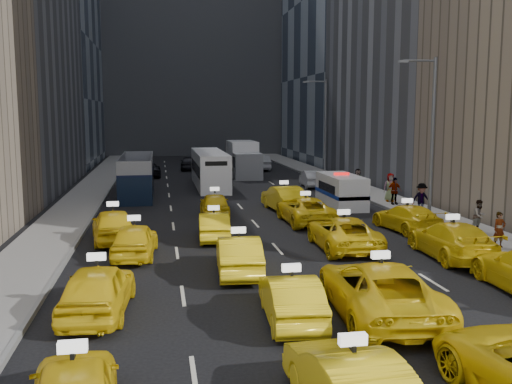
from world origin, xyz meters
TOP-DOWN VIEW (x-y plane):
  - ground at (0.00, 0.00)m, footprint 160.00×160.00m
  - sidewalk_west at (-10.50, 25.00)m, footprint 3.00×90.00m
  - sidewalk_east at (10.50, 25.00)m, footprint 3.00×90.00m
  - curb_west at (-9.05, 25.00)m, footprint 0.15×90.00m
  - curb_east at (9.05, 25.00)m, footprint 0.15×90.00m
  - building_backdrop at (0.00, 72.00)m, footprint 30.00×12.00m
  - streetlight_near at (9.18, 12.00)m, footprint 2.15×0.22m
  - streetlight_far at (9.18, 32.00)m, footprint 2.15×0.22m
  - taxi_4 at (-7.11, 0.62)m, footprint 2.23×4.77m
  - taxi_5 at (-1.46, -0.91)m, footprint 1.74×4.32m
  - taxi_6 at (1.24, -0.97)m, footprint 3.27×6.25m
  - taxi_8 at (-6.28, 7.57)m, footprint 2.05×4.43m
  - taxi_9 at (-2.29, 4.27)m, footprint 1.86×4.59m
  - taxi_10 at (2.91, 7.47)m, footprint 2.61×5.36m
  - taxi_11 at (6.89, 5.12)m, footprint 2.44×5.45m
  - taxi_12 at (-7.39, 10.70)m, footprint 2.49×4.93m
  - taxi_13 at (-2.64, 10.38)m, footprint 1.63×4.13m
  - taxi_14 at (2.78, 13.71)m, footprint 2.53×5.30m
  - taxi_15 at (7.42, 10.71)m, footprint 2.53×4.96m
  - taxi_16 at (-1.98, 16.66)m, footprint 1.84×4.22m
  - taxi_17 at (2.48, 17.86)m, footprint 2.15×4.94m
  - nypd_van at (6.51, 18.79)m, footprint 2.19×5.28m
  - double_decker at (-6.80, 26.11)m, footprint 2.32×10.08m
  - city_bus at (-1.03, 30.68)m, footprint 3.59×11.50m
  - box_truck at (2.87, 37.62)m, footprint 3.11×7.54m
  - misc_car_0 at (7.26, 28.86)m, footprint 1.74×4.22m
  - misc_car_1 at (-6.20, 38.93)m, footprint 2.34×4.92m
  - misc_car_2 at (2.07, 45.03)m, footprint 2.21×4.96m
  - misc_car_3 at (-1.99, 44.87)m, footprint 1.98×4.48m
  - misc_car_4 at (5.64, 43.62)m, footprint 1.91×4.85m
  - pedestrian_0 at (9.65, 6.03)m, footprint 0.60×0.40m
  - pedestrian_1 at (10.67, 9.33)m, footprint 0.87×0.64m
  - pedestrian_2 at (10.02, 14.44)m, footprint 1.19×0.50m
  - pedestrian_3 at (9.93, 18.20)m, footprint 1.07×0.54m
  - pedestrian_4 at (10.19, 19.48)m, footprint 1.01×0.66m
  - pedestrian_5 at (9.93, 25.13)m, footprint 1.61×0.69m

SIDE VIEW (x-z plane):
  - ground at x=0.00m, z-range 0.00..0.00m
  - sidewalk_west at x=-10.50m, z-range 0.00..0.15m
  - sidewalk_east at x=10.50m, z-range 0.00..0.15m
  - curb_west at x=-9.05m, z-range 0.00..0.18m
  - curb_east at x=9.05m, z-range 0.00..0.18m
  - taxi_13 at x=-2.64m, z-range 0.00..1.34m
  - misc_car_1 at x=-6.20m, z-range 0.00..1.36m
  - misc_car_0 at x=7.26m, z-range 0.00..1.36m
  - taxi_15 at x=7.42m, z-range 0.00..1.38m
  - taxi_5 at x=-1.46m, z-range 0.00..1.39m
  - misc_car_2 at x=2.07m, z-range 0.00..1.41m
  - taxi_16 at x=-1.98m, z-range 0.00..1.42m
  - taxi_14 at x=2.78m, z-range 0.00..1.46m
  - taxi_10 at x=2.91m, z-range 0.00..1.47m
  - taxi_8 at x=-6.28m, z-range 0.00..1.47m
  - taxi_9 at x=-2.29m, z-range 0.00..1.48m
  - misc_car_3 at x=-1.99m, z-range 0.00..1.50m
  - taxi_11 at x=6.89m, z-range 0.00..1.55m
  - misc_car_4 at x=5.64m, z-range 0.00..1.57m
  - taxi_17 at x=2.48m, z-range 0.00..1.58m
  - taxi_4 at x=-7.11m, z-range 0.00..1.58m
  - taxi_12 at x=-7.39m, z-range 0.00..1.61m
  - taxi_6 at x=1.24m, z-range 0.00..1.68m
  - pedestrian_0 at x=9.65m, z-range 0.15..1.74m
  - pedestrian_1 at x=10.67m, z-range 0.15..1.76m
  - pedestrian_5 at x=9.93m, z-range 0.15..1.83m
  - nypd_van at x=6.51m, z-range -0.11..2.13m
  - pedestrian_3 at x=9.93m, z-range 0.15..1.93m
  - pedestrian_2 at x=10.02m, z-range 0.15..2.00m
  - pedestrian_4 at x=10.19m, z-range 0.15..2.07m
  - city_bus at x=-1.03m, z-range -0.02..2.90m
  - double_decker at x=-6.80m, z-range -0.02..2.91m
  - box_truck at x=2.87m, z-range -0.02..3.34m
  - streetlight_near at x=9.18m, z-range 0.42..9.42m
  - streetlight_far at x=9.18m, z-range 0.42..9.42m
  - building_backdrop at x=0.00m, z-range 0.00..40.00m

